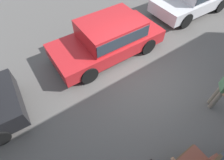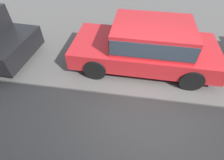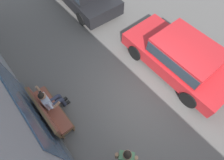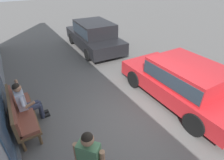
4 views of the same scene
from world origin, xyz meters
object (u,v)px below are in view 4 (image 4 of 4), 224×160
at_px(parked_car_mid, 183,80).
at_px(parked_car_far, 94,35).
at_px(person_on_phone, 26,102).
at_px(bench, 19,112).

bearing_deg(parked_car_mid, parked_car_far, 4.29).
height_order(person_on_phone, parked_car_far, parked_car_far).
xyz_separation_m(person_on_phone, parked_car_far, (4.14, -4.16, 0.14)).
relative_size(person_on_phone, parked_car_mid, 0.30).
xyz_separation_m(bench, person_on_phone, (0.19, -0.22, 0.13)).
bearing_deg(person_on_phone, parked_car_far, -45.15).
height_order(parked_car_mid, parked_car_far, parked_car_far).
relative_size(bench, parked_car_far, 0.42).
relative_size(person_on_phone, parked_car_far, 0.29).
bearing_deg(parked_car_far, bench, 134.62).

